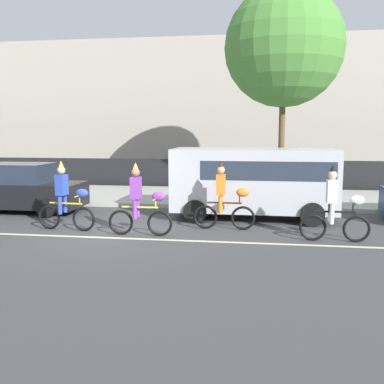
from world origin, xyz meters
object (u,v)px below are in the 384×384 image
parade_cyclist_cobalt (66,200)px  parade_cyclist_orange (225,200)px  parade_cyclist_zebra (336,208)px  parked_car_black (21,189)px  parked_van_silver (256,178)px  parade_cyclist_purple (140,204)px

parade_cyclist_cobalt → parade_cyclist_orange: 4.38m
parade_cyclist_cobalt → parade_cyclist_zebra: (7.13, -0.22, 0.00)m
parade_cyclist_cobalt → parked_car_black: bearing=137.6°
parade_cyclist_cobalt → parked_van_silver: bearing=25.9°
parade_cyclist_purple → parked_car_black: 5.64m
parked_car_black → parked_van_silver: bearing=0.1°
parade_cyclist_zebra → parked_car_black: size_ratio=0.47×
parade_cyclist_cobalt → parade_cyclist_purple: 2.21m
parade_cyclist_zebra → parked_car_black: parade_cyclist_zebra is taller
parade_cyclist_zebra → parked_van_silver: bearing=126.2°
parade_cyclist_orange → parked_car_black: 7.24m
parade_cyclist_purple → parade_cyclist_cobalt: bearing=172.0°
parade_cyclist_orange → parade_cyclist_zebra: size_ratio=1.00×
parade_cyclist_purple → parade_cyclist_orange: same height
parade_cyclist_cobalt → parked_van_silver: 5.74m
parked_car_black → parade_cyclist_zebra: bearing=-15.3°
parade_cyclist_purple → parked_car_black: size_ratio=0.47×
parade_cyclist_orange → parade_cyclist_cobalt: bearing=-170.1°
parade_cyclist_orange → parked_van_silver: parked_van_silver is taller
parade_cyclist_purple → parade_cyclist_orange: 2.37m
parade_cyclist_zebra → parked_car_black: bearing=164.7°
parade_cyclist_purple → parked_van_silver: size_ratio=0.38×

